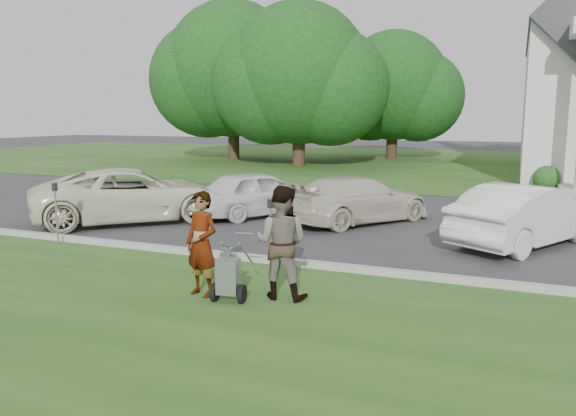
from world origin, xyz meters
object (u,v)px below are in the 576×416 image
Objects in this scene: striping_cart at (229,277)px; car_d at (526,215)px; tree_left at (299,80)px; parking_meter_far at (56,205)px; car_c at (358,199)px; tree_back at (393,91)px; person_left at (202,245)px; parking_meter_near at (271,225)px; tree_far at (233,76)px; car_b at (258,193)px; person_right at (281,243)px; car_a at (133,195)px.

striping_cart is 0.25× the size of car_d.
parking_meter_far is at bearing -84.15° from tree_left.
parking_meter_far is 0.33× the size of car_c.
parking_meter_far is (-1.77, -29.75, -3.77)m from tree_back.
parking_meter_far is (-5.22, 2.05, 0.05)m from person_left.
person_left is 1.19× the size of parking_meter_far.
parking_meter_near is (7.88, -21.91, -4.18)m from tree_left.
car_c is (0.69, 7.51, -0.23)m from person_left.
tree_far is 30.36m from person_left.
tree_far is (-6.00, 3.00, 0.58)m from tree_left.
car_d is at bearing -154.94° from car_b.
person_right is at bearing -14.20° from parking_meter_far.
person_right is at bearing 152.11° from car_b.
tree_left is at bearing -72.88° from person_right.
striping_cart is (8.02, -23.94, -4.68)m from tree_left.
tree_far is at bearing -18.20° from car_d.
tree_far is 7.70× the size of parking_meter_far.
person_right reaches higher than car_b.
tree_far is 2.81× the size of car_b.
car_c is at bearing 80.05° from striping_cart.
person_left is at bearing 13.73° from person_right.
parking_meter_near is 0.32× the size of car_c.
car_d is (7.56, -1.19, 0.03)m from car_b.
tree_back is 31.98m from person_right.
tree_far is 24.44m from car_c.
tree_far is 11.22m from tree_back.
car_d reaches higher than car_b.
tree_back is 5.35× the size of person_left.
parking_meter_far is 0.34× the size of car_d.
parking_meter_far reaches higher than car_d.
tree_left reaches higher than car_d.
car_b is (-2.42, 7.37, -0.19)m from person_left.
tree_far is 28.21m from car_d.
tree_left is 1.90× the size of car_a.
parking_meter_far is at bearing 150.22° from striping_cart.
car_d is (4.57, 6.31, 0.30)m from striping_cart.
car_b is (2.80, 5.32, -0.25)m from parking_meter_far.
person_left reaches higher than parking_meter_near.
person_right is at bearing -59.97° from parking_meter_near.
tree_far reaches higher than striping_cart.
parking_meter_far is at bearing -17.57° from person_right.
car_b is at bearing -97.95° from car_a.
tree_left reaches higher than car_a.
person_right is 1.29× the size of parking_meter_near.
tree_back reaches higher than car_d.
tree_far is 30.61m from person_right.
car_b is at bearing -72.99° from tree_left.
tree_back is 5.02× the size of person_right.
car_b is at bearing -65.30° from person_right.
parking_meter_near is 6.73m from car_a.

